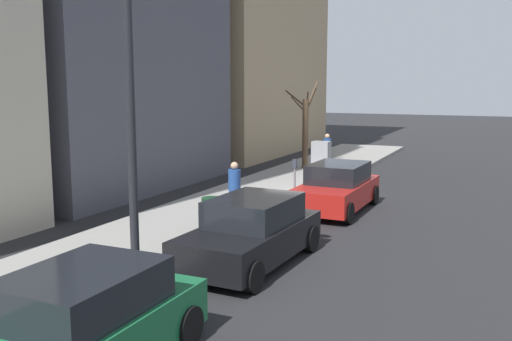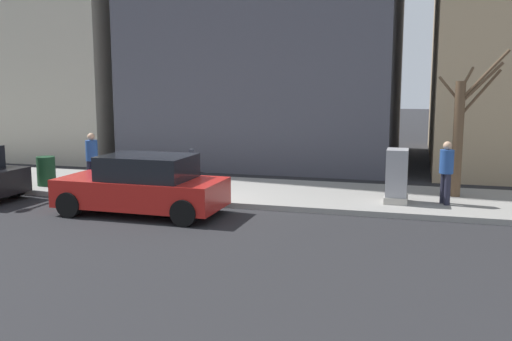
{
  "view_description": "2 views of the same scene",
  "coord_description": "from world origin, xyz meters",
  "px_view_note": "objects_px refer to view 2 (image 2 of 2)",
  "views": [
    {
      "loc": [
        -6.34,
        18.36,
        4.05
      ],
      "look_at": [
        1.66,
        0.8,
        1.11
      ],
      "focal_mm": 40.0,
      "sensor_mm": 36.0,
      "label": 1
    },
    {
      "loc": [
        -14.09,
        -5.79,
        3.34
      ],
      "look_at": [
        0.75,
        -1.53,
        0.93
      ],
      "focal_mm": 40.0,
      "sensor_mm": 36.0,
      "label": 2
    }
  ],
  "objects_px": {
    "pedestrian_near_meter": "(446,169)",
    "utility_box": "(397,176)",
    "parked_car_red": "(143,186)",
    "bare_tree": "(460,131)",
    "parking_meter": "(192,168)",
    "pedestrian_midblock": "(92,157)",
    "trash_bin": "(46,171)"
  },
  "relations": [
    {
      "from": "pedestrian_near_meter",
      "to": "utility_box",
      "type": "bearing_deg",
      "value": -107.23
    },
    {
      "from": "parked_car_red",
      "to": "utility_box",
      "type": "xyz_separation_m",
      "value": [
        2.53,
        -6.15,
        0.11
      ]
    },
    {
      "from": "parked_car_red",
      "to": "utility_box",
      "type": "relative_size",
      "value": 2.95
    },
    {
      "from": "utility_box",
      "to": "trash_bin",
      "type": "bearing_deg",
      "value": 92.17
    },
    {
      "from": "bare_tree",
      "to": "trash_bin",
      "type": "height_order",
      "value": "bare_tree"
    },
    {
      "from": "parking_meter",
      "to": "parked_car_red",
      "type": "bearing_deg",
      "value": 159.29
    },
    {
      "from": "parked_car_red",
      "to": "parking_meter",
      "type": "xyz_separation_m",
      "value": [
        1.68,
        -0.64,
        0.24
      ]
    },
    {
      "from": "utility_box",
      "to": "pedestrian_near_meter",
      "type": "distance_m",
      "value": 1.28
    },
    {
      "from": "parked_car_red",
      "to": "utility_box",
      "type": "bearing_deg",
      "value": -66.88
    },
    {
      "from": "parked_car_red",
      "to": "bare_tree",
      "type": "bearing_deg",
      "value": -62.87
    },
    {
      "from": "pedestrian_near_meter",
      "to": "parking_meter",
      "type": "bearing_deg",
      "value": -104.67
    },
    {
      "from": "bare_tree",
      "to": "pedestrian_midblock",
      "type": "relative_size",
      "value": 2.44
    },
    {
      "from": "parking_meter",
      "to": "pedestrian_midblock",
      "type": "bearing_deg",
      "value": 80.8
    },
    {
      "from": "parked_car_red",
      "to": "pedestrian_near_meter",
      "type": "xyz_separation_m",
      "value": [
        2.66,
        -7.4,
        0.35
      ]
    },
    {
      "from": "utility_box",
      "to": "pedestrian_midblock",
      "type": "distance_m",
      "value": 9.01
    },
    {
      "from": "parked_car_red",
      "to": "trash_bin",
      "type": "bearing_deg",
      "value": 64.96
    },
    {
      "from": "trash_bin",
      "to": "utility_box",
      "type": "bearing_deg",
      "value": -87.83
    },
    {
      "from": "parking_meter",
      "to": "pedestrian_midblock",
      "type": "distance_m",
      "value": 3.53
    },
    {
      "from": "parking_meter",
      "to": "pedestrian_midblock",
      "type": "xyz_separation_m",
      "value": [
        0.56,
        3.49,
        0.11
      ]
    },
    {
      "from": "pedestrian_near_meter",
      "to": "pedestrian_midblock",
      "type": "distance_m",
      "value": 10.26
    },
    {
      "from": "parking_meter",
      "to": "pedestrian_midblock",
      "type": "height_order",
      "value": "pedestrian_midblock"
    },
    {
      "from": "pedestrian_midblock",
      "to": "trash_bin",
      "type": "bearing_deg",
      "value": -165.2
    },
    {
      "from": "utility_box",
      "to": "pedestrian_near_meter",
      "type": "relative_size",
      "value": 0.86
    },
    {
      "from": "trash_bin",
      "to": "parking_meter",
      "type": "bearing_deg",
      "value": -95.09
    },
    {
      "from": "utility_box",
      "to": "pedestrian_midblock",
      "type": "xyz_separation_m",
      "value": [
        -0.29,
        9.0,
        0.24
      ]
    },
    {
      "from": "parked_car_red",
      "to": "parking_meter",
      "type": "relative_size",
      "value": 3.13
    },
    {
      "from": "bare_tree",
      "to": "pedestrian_near_meter",
      "type": "bearing_deg",
      "value": 162.75
    },
    {
      "from": "parking_meter",
      "to": "trash_bin",
      "type": "relative_size",
      "value": 1.5
    },
    {
      "from": "utility_box",
      "to": "parked_car_red",
      "type": "bearing_deg",
      "value": 112.37
    },
    {
      "from": "parking_meter",
      "to": "pedestrian_midblock",
      "type": "relative_size",
      "value": 0.81
    },
    {
      "from": "parked_car_red",
      "to": "bare_tree",
      "type": "distance_m",
      "value": 8.77
    },
    {
      "from": "bare_tree",
      "to": "pedestrian_near_meter",
      "type": "relative_size",
      "value": 2.44
    }
  ]
}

